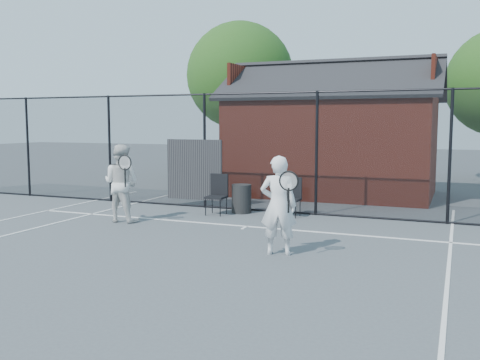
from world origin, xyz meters
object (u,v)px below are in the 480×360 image
at_px(clubhouse, 333,143).
at_px(chair_left, 216,195).
at_px(waste_bin, 242,199).
at_px(chair_right, 291,198).
at_px(player_front, 278,205).
at_px(player_back, 121,183).

height_order(clubhouse, chair_left, clubhouse).
bearing_deg(waste_bin, chair_right, -2.33).
height_order(player_front, chair_right, player_front).
height_order(clubhouse, player_back, clubhouse).
bearing_deg(player_front, clubhouse, 96.28).
relative_size(clubhouse, player_front, 3.83).
height_order(player_back, chair_left, player_back).
distance_m(player_back, chair_left, 2.32).
relative_size(player_back, waste_bin, 2.47).
relative_size(player_front, chair_left, 1.76).
relative_size(chair_right, waste_bin, 1.28).
bearing_deg(chair_left, waste_bin, 46.21).
relative_size(player_back, chair_right, 1.93).
distance_m(player_front, chair_right, 3.74).
xyz_separation_m(player_front, waste_bin, (-2.18, 3.67, -0.50)).
distance_m(player_front, chair_left, 4.14).
relative_size(player_front, player_back, 0.97).
relative_size(player_front, waste_bin, 2.39).
relative_size(player_back, chair_left, 1.82).
distance_m(clubhouse, player_front, 8.15).
bearing_deg(chair_right, clubhouse, 90.51).
relative_size(clubhouse, waste_bin, 9.14).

